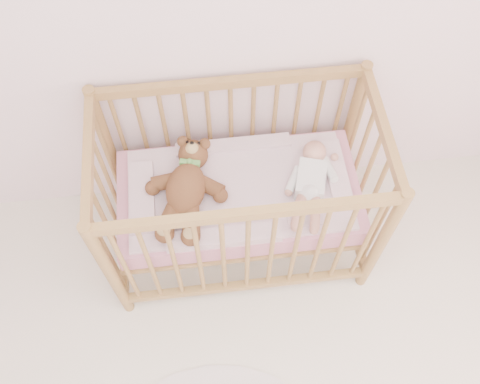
{
  "coord_description": "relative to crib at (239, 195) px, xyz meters",
  "views": [
    {
      "loc": [
        -0.07,
        0.26,
        2.87
      ],
      "look_at": [
        0.09,
        1.55,
        0.62
      ],
      "focal_mm": 40.0,
      "sensor_mm": 36.0,
      "label": 1
    }
  ],
  "objects": [
    {
      "name": "teddy_bear",
      "position": [
        -0.26,
        -0.02,
        0.15
      ],
      "size": [
        0.55,
        0.68,
        0.17
      ],
      "primitive_type": null,
      "rotation": [
        0.0,
        0.0,
        -0.24
      ],
      "color": "brown",
      "rests_on": "blanket"
    },
    {
      "name": "crib",
      "position": [
        0.0,
        0.0,
        0.0
      ],
      "size": [
        1.36,
        0.76,
        1.0
      ],
      "primitive_type": null,
      "color": "#A77C47",
      "rests_on": "floor"
    },
    {
      "name": "baby",
      "position": [
        0.36,
        -0.02,
        0.14
      ],
      "size": [
        0.4,
        0.59,
        0.13
      ],
      "primitive_type": null,
      "rotation": [
        0.0,
        0.0,
        -0.29
      ],
      "color": "white",
      "rests_on": "blanket"
    },
    {
      "name": "mattress",
      "position": [
        0.0,
        0.0,
        -0.01
      ],
      "size": [
        1.22,
        0.62,
        0.13
      ],
      "primitive_type": "cube",
      "color": "pink",
      "rests_on": "crib"
    },
    {
      "name": "blanket",
      "position": [
        0.0,
        0.0,
        0.06
      ],
      "size": [
        1.1,
        0.58,
        0.06
      ],
      "primitive_type": null,
      "color": "pink",
      "rests_on": "mattress"
    },
    {
      "name": "wall_back",
      "position": [
        -0.09,
        0.4,
        0.85
      ],
      "size": [
        4.0,
        0.02,
        2.7
      ],
      "primitive_type": "cube",
      "color": "white",
      "rests_on": "floor"
    }
  ]
}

